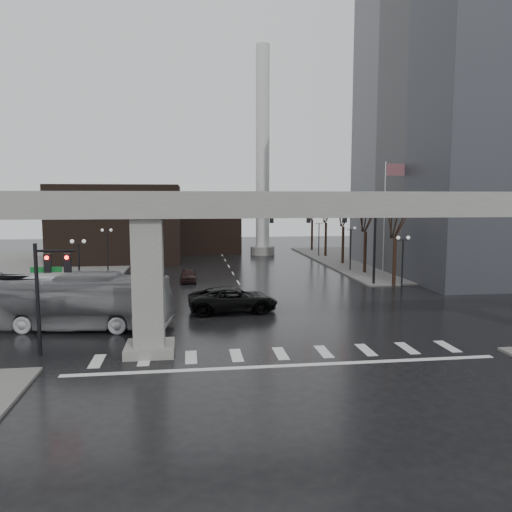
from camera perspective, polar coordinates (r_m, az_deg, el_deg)
The scene contains 25 objects.
ground at distance 28.41m, azimuth 2.45°, elevation -10.46°, with size 160.00×160.00×0.00m, color black.
sidewalk_ne at distance 70.38m, azimuth 18.33°, elevation -0.45°, with size 28.00×36.00×0.15m, color slate.
sidewalk_nw at distance 66.72m, azimuth -26.15°, elevation -1.17°, with size 28.00×36.00×0.15m, color slate.
elevated_guideway at distance 27.45m, azimuth 5.12°, elevation 3.54°, with size 48.00×2.60×8.70m.
office_tower at distance 63.38m, azimuth 24.91°, elevation 17.56°, with size 22.00×26.00×42.00m, color slate.
building_far_left at distance 69.42m, azimuth -15.33°, elevation 3.64°, with size 16.00×14.00×10.00m, color black.
building_far_mid at distance 78.89m, azimuth -5.66°, elevation 3.45°, with size 10.00×10.00×8.00m, color black.
smokestack at distance 73.69m, azimuth 0.77°, elevation 10.53°, with size 3.60×3.60×30.00m.
signal_mast_arm at distance 47.64m, azimuth 9.18°, elevation 3.52°, with size 12.12×0.43×8.00m.
signal_left_pole at distance 28.54m, azimuth -22.72°, elevation -2.50°, with size 2.30×0.30×6.00m.
flagpole_assembly at distance 52.72m, azimuth 14.79°, elevation 5.53°, with size 2.06×0.12×12.00m.
lamp_right_0 at distance 44.92m, azimuth 16.41°, elevation 0.14°, with size 1.22×0.32×5.11m.
lamp_right_1 at distance 57.92m, azimuth 10.77°, elevation 1.69°, with size 1.22×0.32×5.11m.
lamp_right_2 at distance 71.29m, azimuth 7.21°, elevation 2.67°, with size 1.22×0.32×5.11m.
lamp_left_0 at distance 41.92m, azimuth -19.60°, elevation -0.43°, with size 1.22×0.32×5.11m.
lamp_left_1 at distance 55.62m, azimuth -16.66°, elevation 1.33°, with size 1.22×0.32×5.11m.
lamp_left_2 at distance 69.44m, azimuth -14.88°, elevation 2.39°, with size 1.22×0.32×5.11m.
tree_right_0 at distance 49.06m, azimuth 15.58°, elevation -0.12°, with size 1.09×1.58×7.50m.
tree_right_1 at distance 56.45m, azimuth 12.38°, elevation 0.90°, with size 1.09×1.61×7.67m.
tree_right_2 at distance 63.98m, azimuth 9.93°, elevation 1.67°, with size 1.10×1.63×7.85m.
tree_right_3 at distance 71.61m, azimuth 8.00°, elevation 2.28°, with size 1.11×1.66×8.02m.
tree_right_4 at distance 79.32m, azimuth 6.44°, elevation 2.76°, with size 1.12×1.69×8.19m.
pickup_truck at distance 36.95m, azimuth -2.64°, elevation -4.98°, with size 3.03×6.58×1.83m, color black.
city_bus at distance 34.15m, azimuth -20.48°, elevation -4.86°, with size 3.01×12.87×3.58m, color #98989D.
far_car at distance 50.46m, azimuth -7.74°, elevation -2.18°, with size 1.57×3.91×1.33m, color black.
Camera 1 is at (-4.82, -26.72, 8.35)m, focal length 35.00 mm.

